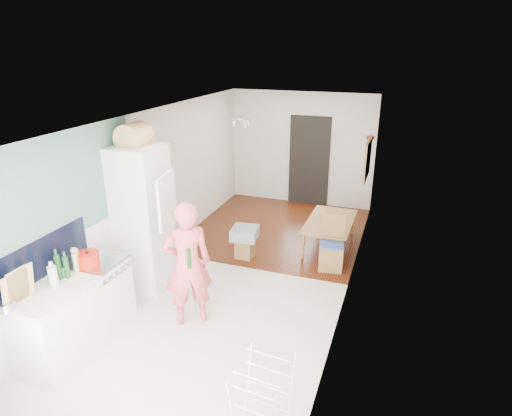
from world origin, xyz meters
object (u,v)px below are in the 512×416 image
Objects in this scene: person at (187,254)px; stool at (245,248)px; dining_table at (331,236)px; dining_chair at (332,244)px; drying_rack at (263,404)px.

stool is at bearing -127.22° from person.
dining_chair is at bearing -168.73° from dining_table.
dining_chair reaches higher than stool.
stool is at bearing 175.67° from dining_chair.
dining_chair reaches higher than drying_rack.
dining_table is at bearing 92.19° from dining_chair.
dining_chair is (0.15, -0.81, 0.23)m from dining_table.
person reaches higher than dining_chair.
dining_table is at bearing 35.25° from stool.
person is at bearing 155.22° from dining_table.
person is 1.65× the size of dining_table.
dining_chair reaches higher than dining_table.
drying_rack is (1.44, -3.33, 0.24)m from stool.
drying_rack is (0.15, -4.24, 0.22)m from dining_table.
dining_table is 3.20× the size of stool.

